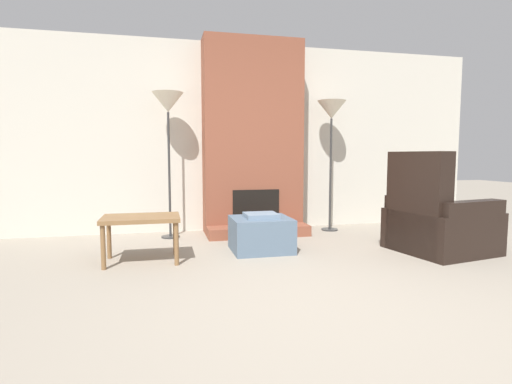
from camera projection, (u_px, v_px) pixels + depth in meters
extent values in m
plane|color=gray|center=(347.00, 311.00, 2.71)|extent=(24.00, 24.00, 0.00)
cube|color=beige|center=(249.00, 138.00, 5.67)|extent=(6.92, 0.06, 2.60)
cube|color=brown|center=(252.00, 137.00, 5.44)|extent=(1.33, 0.42, 2.60)
cube|color=brown|center=(259.00, 231.00, 5.19)|extent=(1.33, 0.32, 0.14)
cube|color=black|center=(256.00, 207.00, 5.31)|extent=(0.63, 0.02, 0.46)
cube|color=slate|center=(261.00, 234.00, 4.40)|extent=(0.64, 0.59, 0.37)
cube|color=slate|center=(261.00, 215.00, 4.39)|extent=(0.35, 0.32, 0.05)
cube|color=black|center=(441.00, 231.00, 4.38)|extent=(1.05, 1.03, 0.46)
cube|color=black|center=(418.00, 203.00, 4.21)|extent=(0.33, 0.75, 1.10)
cube|color=black|center=(471.00, 230.00, 4.04)|extent=(0.83, 0.30, 0.60)
cube|color=black|center=(416.00, 220.00, 4.71)|extent=(0.83, 0.30, 0.60)
cube|color=brown|center=(141.00, 218.00, 3.93)|extent=(0.74, 0.50, 0.04)
cylinder|color=brown|center=(103.00, 247.00, 3.67)|extent=(0.04, 0.04, 0.42)
cylinder|color=brown|center=(176.00, 244.00, 3.82)|extent=(0.04, 0.04, 0.42)
cylinder|color=brown|center=(109.00, 238.00, 4.08)|extent=(0.04, 0.04, 0.42)
cylinder|color=brown|center=(175.00, 235.00, 4.23)|extent=(0.04, 0.04, 0.42)
cylinder|color=#333333|center=(171.00, 237.00, 5.14)|extent=(0.23, 0.23, 0.02)
cylinder|color=#333333|center=(169.00, 175.00, 5.07)|extent=(0.03, 0.03, 1.58)
cone|color=silver|center=(168.00, 102.00, 4.99)|extent=(0.39, 0.39, 0.24)
cylinder|color=#333333|center=(330.00, 229.00, 5.64)|extent=(0.23, 0.23, 0.02)
cylinder|color=#333333|center=(330.00, 174.00, 5.57)|extent=(0.03, 0.03, 1.54)
cone|color=silver|center=(332.00, 110.00, 5.49)|extent=(0.39, 0.39, 0.24)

